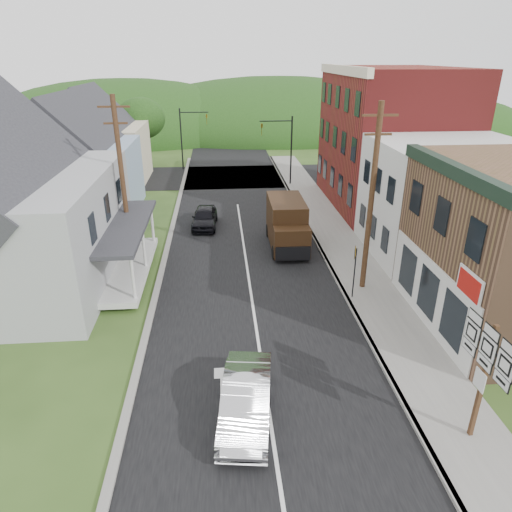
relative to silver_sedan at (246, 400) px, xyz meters
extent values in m
plane|color=#2D4719|center=(0.75, 4.87, -0.72)|extent=(120.00, 120.00, 0.00)
cube|color=black|center=(0.75, 14.87, -0.72)|extent=(9.00, 90.00, 0.02)
cube|color=black|center=(0.75, 31.87, -0.72)|extent=(60.00, 9.00, 0.02)
cube|color=slate|center=(6.65, 12.87, -0.64)|extent=(2.80, 55.00, 0.15)
cube|color=slate|center=(5.30, 12.87, -0.64)|extent=(0.20, 55.00, 0.15)
cube|color=slate|center=(-3.90, 12.87, -0.66)|extent=(0.30, 55.00, 0.12)
cube|color=silver|center=(12.05, 12.37, 2.53)|extent=(8.00, 7.00, 6.50)
cube|color=maroon|center=(12.05, 21.87, 4.28)|extent=(8.00, 12.00, 10.00)
cube|color=#929396|center=(-11.25, 10.87, 2.03)|extent=(10.00, 12.00, 5.50)
cube|color=#87A0B8|center=(-10.25, 21.87, 1.78)|extent=(7.00, 8.00, 5.00)
cube|color=beige|center=(-10.75, 30.87, 1.78)|extent=(7.00, 8.00, 5.00)
cylinder|color=#472D19|center=(6.35, 8.37, 3.78)|extent=(0.26, 0.26, 9.00)
cube|color=#472D19|center=(6.35, 8.37, 7.68)|extent=(1.60, 0.10, 0.10)
cube|color=#472D19|center=(6.35, 8.37, 6.88)|extent=(1.20, 0.10, 0.10)
cylinder|color=#472D19|center=(-5.75, 12.87, 3.78)|extent=(0.26, 0.26, 9.00)
cube|color=#472D19|center=(-5.75, 12.87, 7.68)|extent=(1.60, 0.10, 0.10)
cube|color=#472D19|center=(-5.75, 12.87, 6.88)|extent=(1.20, 0.10, 0.10)
cylinder|color=black|center=(5.75, 28.37, 2.28)|extent=(0.14, 0.14, 6.00)
cylinder|color=black|center=(4.35, 28.37, 4.88)|extent=(2.80, 0.10, 0.10)
imported|color=olive|center=(3.15, 28.37, 4.18)|extent=(0.16, 0.20, 1.00)
cylinder|color=black|center=(-4.25, 35.37, 2.28)|extent=(0.14, 0.14, 6.00)
cylinder|color=black|center=(-2.85, 35.37, 4.88)|extent=(2.80, 0.10, 0.10)
imported|color=olive|center=(-1.65, 35.37, 4.18)|extent=(0.16, 0.20, 1.00)
cylinder|color=#382616|center=(-8.25, 36.87, 1.24)|extent=(0.36, 0.36, 3.92)
ellipsoid|color=black|center=(-8.25, 36.87, 4.18)|extent=(4.80, 4.80, 4.08)
ellipsoid|color=black|center=(0.75, 59.87, -0.72)|extent=(90.00, 30.00, 16.00)
imported|color=silver|center=(0.00, 0.00, 0.00)|extent=(2.06, 4.51, 1.43)
imported|color=black|center=(-1.69, 18.05, -0.04)|extent=(1.82, 4.03, 1.34)
cube|color=black|center=(3.36, 14.59, 0.84)|extent=(2.09, 3.95, 2.59)
cube|color=black|center=(3.33, 12.27, 0.40)|extent=(2.07, 1.45, 1.69)
cube|color=black|center=(3.34, 12.45, 1.11)|extent=(1.88, 1.09, 0.04)
cube|color=black|center=(3.33, 11.52, -0.05)|extent=(1.96, 0.15, 0.80)
cylinder|color=black|center=(2.40, 12.37, -0.31)|extent=(0.26, 0.81, 0.80)
cylinder|color=black|center=(4.27, 12.35, -0.31)|extent=(0.26, 0.81, 0.80)
cylinder|color=black|center=(2.43, 15.94, -0.31)|extent=(0.26, 0.81, 0.80)
cylinder|color=black|center=(4.31, 15.92, -0.31)|extent=(0.26, 0.81, 0.80)
cube|color=#472D19|center=(6.76, -1.44, 1.39)|extent=(0.13, 0.13, 3.91)
cube|color=black|center=(6.70, -1.44, 2.62)|extent=(0.15, 2.23, 0.09)
cube|color=silver|center=(6.69, -2.23, 3.12)|extent=(0.05, 0.61, 0.25)
cube|color=silver|center=(6.69, -2.23, 2.62)|extent=(0.05, 0.67, 0.61)
cube|color=silver|center=(6.69, -2.23, 2.12)|extent=(0.05, 0.61, 0.31)
cube|color=silver|center=(6.65, -1.44, 3.12)|extent=(0.05, 0.61, 0.25)
cube|color=silver|center=(6.65, -1.44, 2.62)|extent=(0.05, 0.67, 0.61)
cube|color=silver|center=(6.65, -1.44, 2.12)|extent=(0.05, 0.61, 0.31)
cube|color=silver|center=(6.62, -0.66, 3.12)|extent=(0.05, 0.61, 0.25)
cube|color=silver|center=(6.62, -0.66, 2.62)|extent=(0.05, 0.67, 0.61)
cube|color=silver|center=(6.62, -0.66, 2.12)|extent=(0.05, 0.61, 0.31)
cube|color=silver|center=(6.65, -1.44, 1.50)|extent=(0.05, 0.50, 0.61)
cylinder|color=black|center=(5.55, 7.35, 0.69)|extent=(0.08, 0.08, 2.51)
cube|color=black|center=(5.48, 7.35, 1.73)|extent=(0.20, 0.72, 0.74)
cube|color=#E5A50C|center=(5.50, 7.35, 1.73)|extent=(0.19, 0.65, 0.67)
camera|label=1|loc=(-0.63, -11.41, 10.07)|focal=32.00mm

